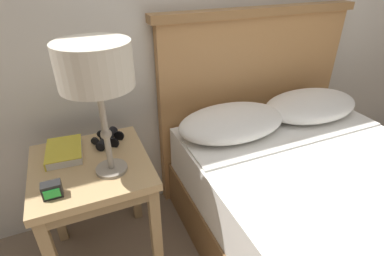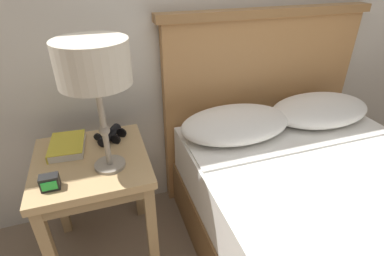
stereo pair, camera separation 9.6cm
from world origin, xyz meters
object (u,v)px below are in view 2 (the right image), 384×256
at_px(nightstand, 94,175).
at_px(bed, 359,250).
at_px(table_lamp, 94,66).
at_px(book_on_nightstand, 67,146).
at_px(alarm_clock, 50,182).
at_px(binoculars_pair, 110,135).

xyz_separation_m(nightstand, bed, (1.02, -0.60, -0.21)).
bearing_deg(table_lamp, bed, -28.65).
height_order(table_lamp, book_on_nightstand, table_lamp).
distance_m(nightstand, bed, 1.20).
height_order(nightstand, book_on_nightstand, book_on_nightstand).
bearing_deg(table_lamp, alarm_clock, -161.92).
bearing_deg(alarm_clock, binoculars_pair, 50.26).
relative_size(book_on_nightstand, alarm_clock, 3.16).
distance_m(nightstand, alarm_clock, 0.25).
xyz_separation_m(bed, table_lamp, (-0.94, 0.51, 0.74)).
bearing_deg(book_on_nightstand, nightstand, -48.71).
distance_m(bed, alarm_clock, 1.29).
distance_m(nightstand, book_on_nightstand, 0.19).
bearing_deg(book_on_nightstand, bed, -32.41).
bearing_deg(nightstand, bed, -30.39).
bearing_deg(book_on_nightstand, binoculars_pair, 8.67).
xyz_separation_m(book_on_nightstand, alarm_clock, (-0.05, -0.27, 0.01)).
xyz_separation_m(binoculars_pair, alarm_clock, (-0.25, -0.30, 0.01)).
relative_size(nightstand, bed, 0.30).
bearing_deg(bed, nightstand, 149.61).
height_order(book_on_nightstand, binoculars_pair, binoculars_pair).
bearing_deg(alarm_clock, bed, -20.59).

